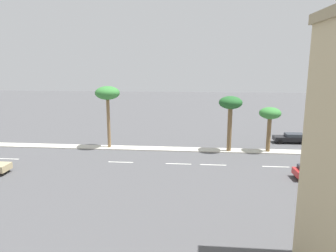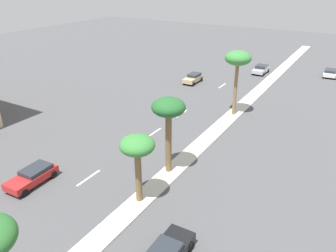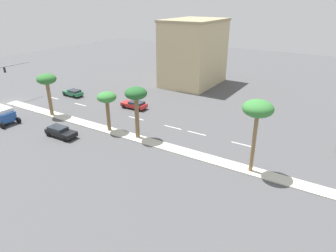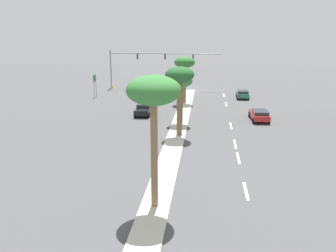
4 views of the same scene
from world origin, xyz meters
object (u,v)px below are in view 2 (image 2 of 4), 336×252
at_px(sedan_tan_front, 193,78).
at_px(sedan_silver_inboard, 261,69).
at_px(palm_tree_mid, 137,148).
at_px(sedan_white_near, 330,72).
at_px(palm_tree_outboard, 238,60).
at_px(sedan_red_rear, 33,176).
at_px(palm_tree_center, 169,111).

distance_m(sedan_tan_front, sedan_silver_inboard, 13.45).
height_order(palm_tree_mid, sedan_white_near, palm_tree_mid).
bearing_deg(palm_tree_mid, palm_tree_outboard, 89.74).
xyz_separation_m(sedan_tan_front, sedan_white_near, (18.47, 15.06, -0.04)).
height_order(sedan_red_rear, sedan_silver_inboard, sedan_silver_inboard).
bearing_deg(palm_tree_mid, sedan_white_near, 79.60).
bearing_deg(sedan_tan_front, sedan_white_near, 39.18).
xyz_separation_m(palm_tree_outboard, sedan_white_near, (8.10, 24.57, -6.18)).
bearing_deg(sedan_tan_front, palm_tree_outboard, -42.52).
relative_size(palm_tree_outboard, sedan_silver_inboard, 1.92).
bearing_deg(sedan_tan_front, sedan_silver_inboard, 54.90).
bearing_deg(sedan_tan_front, palm_tree_center, -67.89).
xyz_separation_m(palm_tree_mid, palm_tree_outboard, (0.09, 20.03, 2.27)).
bearing_deg(sedan_red_rear, sedan_silver_inboard, 81.45).
bearing_deg(sedan_silver_inboard, sedan_white_near, 20.66).
height_order(palm_tree_center, sedan_red_rear, palm_tree_center).
xyz_separation_m(palm_tree_center, palm_tree_outboard, (0.31, 15.25, 1.14)).
bearing_deg(sedan_silver_inboard, palm_tree_center, -86.28).
distance_m(sedan_silver_inboard, sedan_white_near, 11.47).
xyz_separation_m(palm_tree_mid, palm_tree_center, (-0.22, 4.78, 1.14)).
height_order(palm_tree_outboard, sedan_white_near, palm_tree_outboard).
bearing_deg(sedan_silver_inboard, sedan_tan_front, -125.10).
xyz_separation_m(palm_tree_center, sedan_red_rear, (-8.80, -7.33, -5.05)).
distance_m(palm_tree_center, sedan_tan_front, 27.19).
relative_size(palm_tree_mid, palm_tree_center, 0.81).
bearing_deg(sedan_silver_inboard, sedan_red_rear, -98.55).
distance_m(palm_tree_center, palm_tree_outboard, 15.30).
relative_size(palm_tree_mid, palm_tree_outboard, 0.70).
bearing_deg(sedan_red_rear, sedan_tan_front, 92.24).
height_order(palm_tree_mid, palm_tree_outboard, palm_tree_outboard).
height_order(palm_tree_mid, sedan_silver_inboard, palm_tree_mid).
bearing_deg(palm_tree_mid, sedan_red_rear, -164.23).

